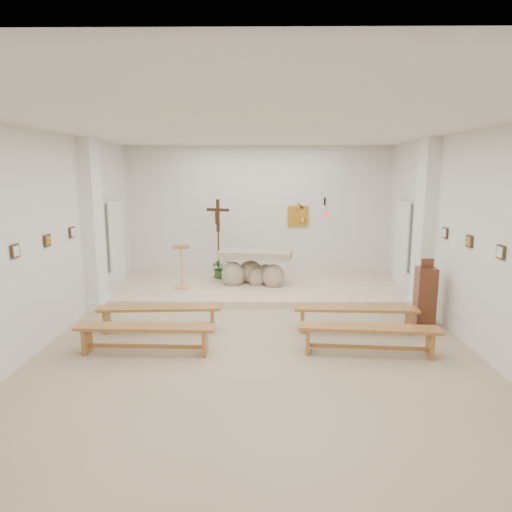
{
  "coord_description": "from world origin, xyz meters",
  "views": [
    {
      "loc": [
        0.07,
        -7.21,
        2.86
      ],
      "look_at": [
        -0.03,
        1.6,
        1.2
      ],
      "focal_mm": 32.0,
      "sensor_mm": 36.0,
      "label": 1
    }
  ],
  "objects_px": {
    "bench_right_front": "(355,313)",
    "altar": "(254,270)",
    "lectern": "(182,266)",
    "donation_pedestal": "(425,297)",
    "bench_left_front": "(160,313)",
    "bench_left_second": "(145,333)",
    "crucifix_stand": "(218,232)",
    "bench_right_second": "(369,334)"
  },
  "relations": [
    {
      "from": "bench_left_front",
      "to": "bench_left_second",
      "type": "height_order",
      "value": "same"
    },
    {
      "from": "altar",
      "to": "bench_right_front",
      "type": "distance_m",
      "value": 3.45
    },
    {
      "from": "bench_left_front",
      "to": "altar",
      "type": "bearing_deg",
      "value": 57.3
    },
    {
      "from": "donation_pedestal",
      "to": "bench_right_front",
      "type": "bearing_deg",
      "value": -162.98
    },
    {
      "from": "bench_left_front",
      "to": "bench_right_front",
      "type": "xyz_separation_m",
      "value": [
        3.51,
        0.0,
        0.0
      ]
    },
    {
      "from": "altar",
      "to": "crucifix_stand",
      "type": "relative_size",
      "value": 0.91
    },
    {
      "from": "altar",
      "to": "donation_pedestal",
      "type": "height_order",
      "value": "donation_pedestal"
    },
    {
      "from": "crucifix_stand",
      "to": "bench_right_second",
      "type": "height_order",
      "value": "crucifix_stand"
    },
    {
      "from": "lectern",
      "to": "bench_left_front",
      "type": "height_order",
      "value": "lectern"
    },
    {
      "from": "altar",
      "to": "donation_pedestal",
      "type": "relative_size",
      "value": 1.42
    },
    {
      "from": "lectern",
      "to": "bench_right_second",
      "type": "relative_size",
      "value": 0.49
    },
    {
      "from": "crucifix_stand",
      "to": "bench_right_second",
      "type": "xyz_separation_m",
      "value": [
        2.78,
        -4.66,
        -0.96
      ]
    },
    {
      "from": "lectern",
      "to": "bench_right_front",
      "type": "xyz_separation_m",
      "value": [
        3.54,
        -2.5,
        -0.34
      ]
    },
    {
      "from": "altar",
      "to": "bench_left_front",
      "type": "relative_size",
      "value": 0.83
    },
    {
      "from": "donation_pedestal",
      "to": "bench_left_second",
      "type": "height_order",
      "value": "donation_pedestal"
    },
    {
      "from": "bench_right_front",
      "to": "bench_right_second",
      "type": "relative_size",
      "value": 1.0
    },
    {
      "from": "bench_right_front",
      "to": "bench_right_second",
      "type": "xyz_separation_m",
      "value": [
        0.0,
        -1.02,
        0.0
      ]
    },
    {
      "from": "donation_pedestal",
      "to": "bench_right_second",
      "type": "height_order",
      "value": "donation_pedestal"
    },
    {
      "from": "lectern",
      "to": "bench_right_front",
      "type": "bearing_deg",
      "value": -42.93
    },
    {
      "from": "bench_left_second",
      "to": "bench_right_second",
      "type": "height_order",
      "value": "same"
    },
    {
      "from": "donation_pedestal",
      "to": "bench_right_second",
      "type": "relative_size",
      "value": 0.58
    },
    {
      "from": "lectern",
      "to": "donation_pedestal",
      "type": "height_order",
      "value": "donation_pedestal"
    },
    {
      "from": "crucifix_stand",
      "to": "bench_left_front",
      "type": "distance_m",
      "value": 3.84
    },
    {
      "from": "bench_right_front",
      "to": "bench_left_second",
      "type": "distance_m",
      "value": 3.65
    },
    {
      "from": "altar",
      "to": "bench_left_front",
      "type": "xyz_separation_m",
      "value": [
        -1.65,
        -2.91,
        -0.15
      ]
    },
    {
      "from": "altar",
      "to": "donation_pedestal",
      "type": "bearing_deg",
      "value": -28.93
    },
    {
      "from": "crucifix_stand",
      "to": "bench_right_second",
      "type": "relative_size",
      "value": 0.91
    },
    {
      "from": "lectern",
      "to": "bench_right_front",
      "type": "distance_m",
      "value": 4.35
    },
    {
      "from": "bench_right_front",
      "to": "altar",
      "type": "bearing_deg",
      "value": 124.95
    },
    {
      "from": "altar",
      "to": "bench_left_second",
      "type": "distance_m",
      "value": 4.26
    },
    {
      "from": "bench_left_front",
      "to": "crucifix_stand",
      "type": "bearing_deg",
      "value": 75.69
    },
    {
      "from": "donation_pedestal",
      "to": "bench_left_front",
      "type": "bearing_deg",
      "value": -173.64
    },
    {
      "from": "bench_left_second",
      "to": "bench_right_front",
      "type": "bearing_deg",
      "value": 17.82
    },
    {
      "from": "donation_pedestal",
      "to": "bench_right_second",
      "type": "bearing_deg",
      "value": -132.26
    },
    {
      "from": "crucifix_stand",
      "to": "bench_right_front",
      "type": "relative_size",
      "value": 0.91
    },
    {
      "from": "bench_left_front",
      "to": "bench_left_second",
      "type": "bearing_deg",
      "value": -93.09
    },
    {
      "from": "bench_left_front",
      "to": "bench_right_second",
      "type": "relative_size",
      "value": 1.0
    },
    {
      "from": "bench_right_front",
      "to": "bench_left_front",
      "type": "bearing_deg",
      "value": -177.61
    },
    {
      "from": "donation_pedestal",
      "to": "bench_left_front",
      "type": "xyz_separation_m",
      "value": [
        -4.85,
        -0.36,
        -0.22
      ]
    },
    {
      "from": "donation_pedestal",
      "to": "bench_right_second",
      "type": "distance_m",
      "value": 1.94
    },
    {
      "from": "bench_left_second",
      "to": "bench_left_front",
      "type": "bearing_deg",
      "value": 91.65
    },
    {
      "from": "altar",
      "to": "lectern",
      "type": "distance_m",
      "value": 1.74
    }
  ]
}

